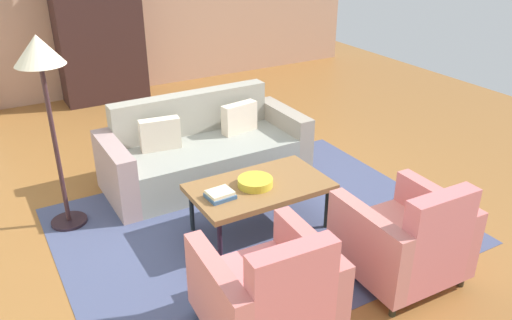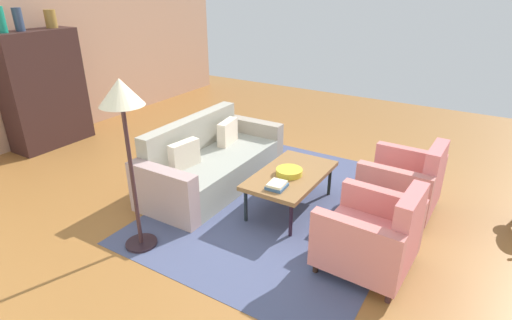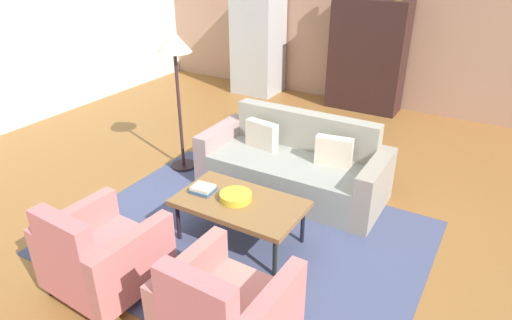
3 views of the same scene
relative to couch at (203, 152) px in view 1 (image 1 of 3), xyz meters
The scene contains 11 objects.
ground_plane 0.79m from the couch, 96.45° to the right, with size 10.67×10.67×0.00m, color #96612E.
wall_back 3.60m from the couch, 91.39° to the left, with size 8.89×0.12×2.80m, color tan.
area_rug 1.17m from the couch, 89.98° to the right, with size 3.40×2.60×0.01m, color #454D70.
couch is the anchor object (origin of this frame).
coffee_table 1.19m from the couch, 89.98° to the right, with size 1.20×0.70×0.45m.
armchair_left 2.43m from the couch, 104.37° to the right, with size 0.84×0.84×0.88m.
armchair_right 2.43m from the couch, 75.72° to the right, with size 0.82×0.82×0.88m.
fruit_bowl 1.20m from the couch, 92.10° to the right, with size 0.30×0.30×0.07m, color gold.
book_stack 1.30m from the couch, 108.03° to the right, with size 0.23×0.20×0.06m.
cabinet 3.14m from the couch, 93.77° to the left, with size 1.20×0.51×1.80m.
floor_lamp 1.88m from the couch, behind, with size 0.40×0.40×1.72m.
Camera 1 is at (-1.91, -3.85, 2.58)m, focal length 36.38 mm.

